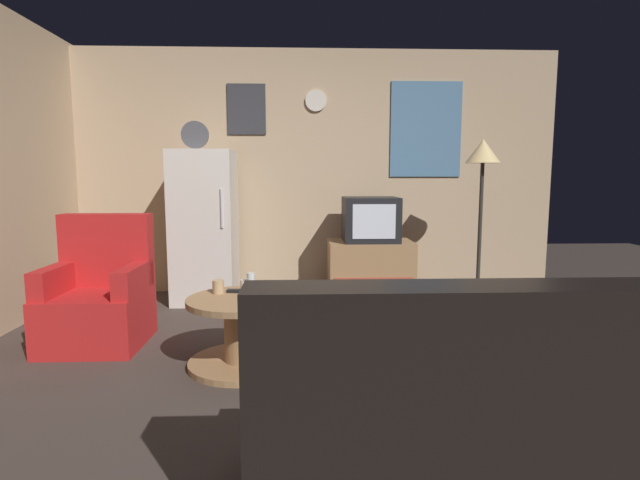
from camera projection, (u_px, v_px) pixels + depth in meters
ground_plane at (324, 377)px, 3.11m from camera, size 12.00×12.00×0.00m
wall_with_art at (314, 172)px, 5.37m from camera, size 5.20×0.12×2.57m
fridge at (205, 226)px, 4.93m from camera, size 0.60×0.62×1.77m
tv_stand at (370, 271)px, 5.03m from camera, size 0.84×0.53×0.60m
crt_tv at (370, 219)px, 4.96m from camera, size 0.54×0.51×0.44m
standing_lamp at (483, 164)px, 4.62m from camera, size 0.32×0.32×1.59m
coffee_table at (243, 332)px, 3.27m from camera, size 0.72×0.72×0.46m
wine_glass at (251, 284)px, 3.30m from camera, size 0.05×0.05×0.15m
mug_ceramic_white at (246, 286)px, 3.37m from camera, size 0.08×0.08×0.09m
mug_ceramic_tan at (218, 287)px, 3.36m from camera, size 0.08×0.08×0.09m
remote_control at (238, 291)px, 3.38m from camera, size 0.15×0.06×0.02m
armchair at (99, 299)px, 3.71m from camera, size 0.68×0.68×0.96m
couch at (485, 434)px, 1.82m from camera, size 1.70×0.80×0.92m
book_stack at (426, 292)px, 5.02m from camera, size 0.21×0.16×0.17m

